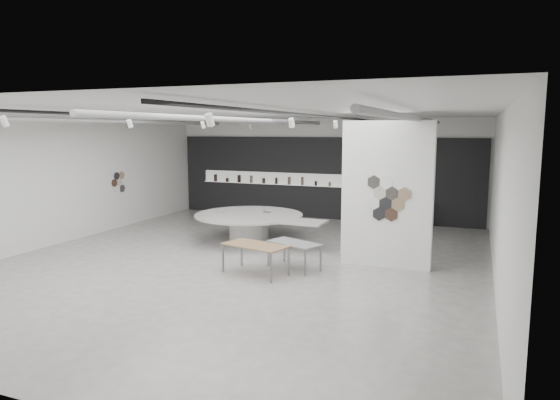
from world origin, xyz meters
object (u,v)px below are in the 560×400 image
at_px(partition_column, 387,195).
at_px(kitchen_counter, 400,212).
at_px(sample_table_stone, 294,245).
at_px(display_island, 251,224).
at_px(sample_table_wood, 255,247).

relative_size(partition_column, kitchen_counter, 2.00).
height_order(partition_column, kitchen_counter, partition_column).
relative_size(sample_table_stone, kitchen_counter, 0.80).
distance_m(display_island, sample_table_wood, 3.53).
bearing_deg(display_island, sample_table_wood, -61.62).
height_order(display_island, sample_table_wood, display_island).
bearing_deg(partition_column, sample_table_stone, -151.88).
xyz_separation_m(display_island, sample_table_wood, (1.60, -3.15, 0.11)).
relative_size(sample_table_wood, kitchen_counter, 0.92).
relative_size(sample_table_wood, sample_table_stone, 1.16).
bearing_deg(sample_table_wood, partition_column, 34.27).
distance_m(partition_column, sample_table_wood, 3.48).
bearing_deg(sample_table_stone, kitchen_counter, 76.60).
xyz_separation_m(sample_table_stone, kitchen_counter, (1.57, 6.59, -0.10)).
height_order(sample_table_wood, kitchen_counter, kitchen_counter).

